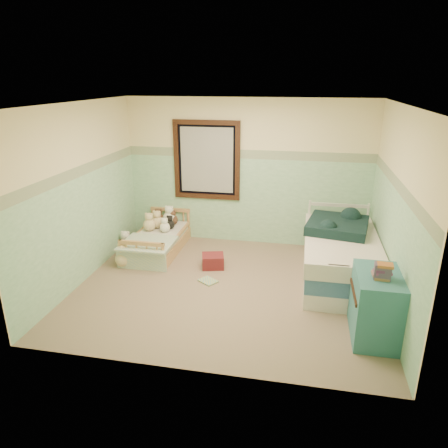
% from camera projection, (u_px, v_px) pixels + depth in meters
% --- Properties ---
extents(floor, '(4.20, 3.60, 0.02)m').
position_uv_depth(floor, '(227.00, 288.00, 5.87)').
color(floor, '#79624E').
rests_on(floor, ground).
extents(ceiling, '(4.20, 3.60, 0.02)m').
position_uv_depth(ceiling, '(228.00, 103.00, 5.02)').
color(ceiling, silver).
rests_on(ceiling, wall_back).
extents(wall_back, '(4.20, 0.04, 2.50)m').
position_uv_depth(wall_back, '(247.00, 173.00, 7.11)').
color(wall_back, beige).
rests_on(wall_back, floor).
extents(wall_front, '(4.20, 0.04, 2.50)m').
position_uv_depth(wall_front, '(191.00, 258.00, 3.78)').
color(wall_front, beige).
rests_on(wall_front, floor).
extents(wall_left, '(0.04, 3.60, 2.50)m').
position_uv_depth(wall_left, '(81.00, 194.00, 5.83)').
color(wall_left, beige).
rests_on(wall_left, floor).
extents(wall_right, '(0.04, 3.60, 2.50)m').
position_uv_depth(wall_right, '(396.00, 212.00, 5.06)').
color(wall_right, beige).
rests_on(wall_right, floor).
extents(wainscot_mint, '(4.20, 0.01, 1.50)m').
position_uv_depth(wainscot_mint, '(246.00, 201.00, 7.26)').
color(wainscot_mint, '#7DB58B').
rests_on(wainscot_mint, floor).
extents(border_strip, '(4.20, 0.01, 0.15)m').
position_uv_depth(border_strip, '(247.00, 154.00, 6.99)').
color(border_strip, '#3F6447').
rests_on(border_strip, wall_back).
extents(window_frame, '(1.16, 0.06, 1.36)m').
position_uv_depth(window_frame, '(207.00, 160.00, 7.13)').
color(window_frame, black).
rests_on(window_frame, wall_back).
extents(window_blinds, '(0.92, 0.01, 1.12)m').
position_uv_depth(window_blinds, '(207.00, 160.00, 7.14)').
color(window_blinds, '#B5B6AD').
rests_on(window_blinds, window_frame).
extents(toddler_bed_frame, '(0.74, 1.48, 0.19)m').
position_uv_depth(toddler_bed_frame, '(158.00, 246.00, 7.06)').
color(toddler_bed_frame, '#A06E37').
rests_on(toddler_bed_frame, floor).
extents(toddler_mattress, '(0.67, 1.41, 0.12)m').
position_uv_depth(toddler_mattress, '(158.00, 237.00, 7.01)').
color(toddler_mattress, silver).
rests_on(toddler_mattress, toddler_bed_frame).
extents(patchwork_quilt, '(0.80, 0.74, 0.03)m').
position_uv_depth(patchwork_quilt, '(148.00, 243.00, 6.56)').
color(patchwork_quilt, '#6BA4C0').
rests_on(patchwork_quilt, toddler_mattress).
extents(plush_bed_brown, '(0.19, 0.19, 0.19)m').
position_uv_depth(plush_bed_brown, '(159.00, 219.00, 7.44)').
color(plush_bed_brown, brown).
rests_on(plush_bed_brown, toddler_mattress).
extents(plush_bed_white, '(0.24, 0.24, 0.24)m').
position_uv_depth(plush_bed_white, '(169.00, 218.00, 7.40)').
color(plush_bed_white, white).
rests_on(plush_bed_white, toddler_mattress).
extents(plush_bed_tan, '(0.21, 0.21, 0.21)m').
position_uv_depth(plush_bed_tan, '(157.00, 222.00, 7.23)').
color(plush_bed_tan, beige).
rests_on(plush_bed_tan, toddler_mattress).
extents(plush_bed_dark, '(0.16, 0.16, 0.16)m').
position_uv_depth(plush_bed_dark, '(170.00, 224.00, 7.19)').
color(plush_bed_dark, black).
rests_on(plush_bed_dark, toddler_mattress).
extents(plush_floor_cream, '(0.23, 0.23, 0.23)m').
position_uv_depth(plush_floor_cream, '(126.00, 244.00, 7.09)').
color(plush_floor_cream, white).
rests_on(plush_floor_cream, floor).
extents(plush_floor_tan, '(0.25, 0.25, 0.25)m').
position_uv_depth(plush_floor_tan, '(123.00, 259.00, 6.47)').
color(plush_floor_tan, beige).
rests_on(plush_floor_tan, floor).
extents(twin_bed_frame, '(0.98, 1.97, 0.22)m').
position_uv_depth(twin_bed_frame, '(338.00, 272.00, 6.07)').
color(twin_bed_frame, silver).
rests_on(twin_bed_frame, floor).
extents(twin_boxspring, '(0.98, 1.97, 0.22)m').
position_uv_depth(twin_boxspring, '(340.00, 258.00, 6.00)').
color(twin_boxspring, navy).
rests_on(twin_boxspring, twin_bed_frame).
extents(twin_mattress, '(1.02, 2.01, 0.22)m').
position_uv_depth(twin_mattress, '(341.00, 244.00, 5.92)').
color(twin_mattress, silver).
rests_on(twin_mattress, twin_boxspring).
extents(teal_blanket, '(0.98, 1.02, 0.14)m').
position_uv_depth(teal_blanket, '(338.00, 225.00, 6.15)').
color(teal_blanket, black).
rests_on(teal_blanket, twin_mattress).
extents(dresser, '(0.49, 0.78, 0.78)m').
position_uv_depth(dresser, '(376.00, 306.00, 4.64)').
color(dresser, '#327678').
rests_on(dresser, floor).
extents(book_stack, '(0.18, 0.15, 0.17)m').
position_uv_depth(book_stack, '(382.00, 271.00, 4.39)').
color(book_stack, brown).
rests_on(book_stack, dresser).
extents(red_pillow, '(0.39, 0.36, 0.21)m').
position_uv_depth(red_pillow, '(213.00, 261.00, 6.45)').
color(red_pillow, maroon).
rests_on(red_pillow, floor).
extents(floor_book, '(0.32, 0.30, 0.02)m').
position_uv_depth(floor_book, '(208.00, 281.00, 6.02)').
color(floor_book, gold).
rests_on(floor_book, floor).
extents(extra_plush_0, '(0.17, 0.17, 0.17)m').
position_uv_depth(extra_plush_0, '(165.00, 227.00, 7.04)').
color(extra_plush_0, white).
rests_on(extra_plush_0, toddler_mattress).
extents(extra_plush_1, '(0.17, 0.17, 0.17)m').
position_uv_depth(extra_plush_1, '(171.00, 219.00, 7.44)').
color(extra_plush_1, brown).
rests_on(extra_plush_1, toddler_mattress).
extents(extra_plush_2, '(0.18, 0.18, 0.18)m').
position_uv_depth(extra_plush_2, '(173.00, 220.00, 7.40)').
color(extra_plush_2, brown).
rests_on(extra_plush_2, toddler_mattress).
extents(extra_plush_3, '(0.22, 0.22, 0.22)m').
position_uv_depth(extra_plush_3, '(149.00, 225.00, 7.10)').
color(extra_plush_3, beige).
rests_on(extra_plush_3, toddler_mattress).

